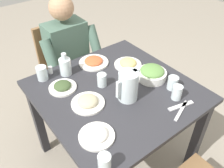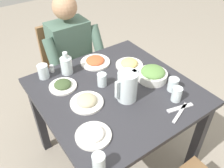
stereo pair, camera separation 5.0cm
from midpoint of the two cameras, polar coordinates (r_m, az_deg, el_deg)
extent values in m
plane|color=gray|center=(2.07, 1.39, -17.04)|extent=(8.00, 8.00, 0.00)
cube|color=#2D2D33|center=(1.53, 1.80, -1.78)|extent=(0.95, 0.95, 0.03)
cube|color=#232328|center=(2.22, 3.86, 0.89)|extent=(0.06, 0.06, 0.70)
cube|color=#232328|center=(1.93, -16.35, -8.01)|extent=(0.06, 0.06, 0.70)
cube|color=#232328|center=(1.84, 20.72, -12.44)|extent=(0.06, 0.06, 0.70)
cube|color=olive|center=(2.53, -6.98, 1.79)|extent=(0.04, 0.04, 0.41)
cube|color=olive|center=(2.43, -13.95, -1.03)|extent=(0.04, 0.04, 0.41)
cube|color=olive|center=(2.29, -2.77, -2.37)|extent=(0.04, 0.04, 0.41)
cube|color=olive|center=(2.18, -10.30, -5.71)|extent=(0.04, 0.04, 0.41)
cube|color=olive|center=(2.22, -9.03, 2.58)|extent=(0.40, 0.40, 0.03)
cube|color=olive|center=(2.24, -11.79, 9.39)|extent=(0.38, 0.04, 0.42)
cube|color=#4C6B5B|center=(2.05, -9.37, 8.10)|extent=(0.32, 0.20, 0.50)
sphere|color=tan|center=(1.89, -10.56, 17.77)|extent=(0.19, 0.19, 0.19)
cylinder|color=#2D3342|center=(2.10, -4.13, 0.11)|extent=(0.11, 0.38, 0.11)
cylinder|color=#2D3342|center=(2.10, -1.15, -6.50)|extent=(0.10, 0.10, 0.43)
cylinder|color=#4C6B5B|center=(2.01, -2.48, 8.83)|extent=(0.08, 0.23, 0.37)
cylinder|color=#2D3342|center=(2.04, -8.18, -1.60)|extent=(0.11, 0.38, 0.11)
cylinder|color=#2D3342|center=(2.04, -5.13, -8.43)|extent=(0.10, 0.10, 0.43)
cylinder|color=#4C6B5B|center=(1.86, -12.87, 5.08)|extent=(0.08, 0.23, 0.37)
cylinder|color=silver|center=(1.40, 4.74, -0.59)|extent=(0.12, 0.12, 0.19)
cube|color=silver|center=(1.36, 2.30, -1.44)|extent=(0.02, 0.02, 0.11)
cube|color=silver|center=(1.38, 6.67, 2.90)|extent=(0.04, 0.03, 0.02)
cylinder|color=white|center=(1.62, 10.59, 1.91)|extent=(0.20, 0.20, 0.05)
ellipsoid|color=#608E47|center=(1.60, 10.74, 2.93)|extent=(0.16, 0.16, 0.06)
cylinder|color=white|center=(1.77, -3.23, 5.26)|extent=(0.22, 0.22, 0.01)
ellipsoid|color=#CC5B33|center=(1.76, -3.25, 5.71)|extent=(0.14, 0.14, 0.04)
cylinder|color=white|center=(1.25, -3.34, -12.31)|extent=(0.19, 0.19, 0.01)
ellipsoid|color=white|center=(1.24, -3.37, -11.83)|extent=(0.12, 0.12, 0.04)
cylinder|color=white|center=(1.74, 5.00, 4.56)|extent=(0.20, 0.20, 0.01)
ellipsoid|color=#E0C670|center=(1.73, 5.03, 5.07)|extent=(0.12, 0.12, 0.05)
cylinder|color=white|center=(1.43, -5.08, -4.48)|extent=(0.20, 0.20, 0.01)
ellipsoid|color=#B7AD89|center=(1.41, -5.12, -3.93)|extent=(0.12, 0.12, 0.05)
cylinder|color=white|center=(1.56, -10.83, -0.55)|extent=(0.18, 0.18, 0.01)
ellipsoid|color=#3D512D|center=(1.55, -10.90, -0.07)|extent=(0.11, 0.11, 0.04)
cylinder|color=silver|center=(1.53, -1.51, 1.04)|extent=(0.06, 0.06, 0.09)
cylinder|color=silver|center=(1.65, -15.40, 2.92)|extent=(0.07, 0.07, 0.10)
cylinder|color=silver|center=(1.11, -1.83, -18.45)|extent=(0.06, 0.06, 0.10)
cylinder|color=silver|center=(1.48, 16.26, -2.39)|extent=(0.06, 0.06, 0.09)
cylinder|color=silver|center=(1.55, 15.39, -0.12)|extent=(0.07, 0.07, 0.09)
cylinder|color=silver|center=(1.66, -10.04, 4.37)|extent=(0.08, 0.08, 0.12)
cylinder|color=gold|center=(1.67, -9.95, 3.69)|extent=(0.07, 0.07, 0.07)
cylinder|color=silver|center=(1.61, -10.36, 6.77)|extent=(0.03, 0.03, 0.04)
cylinder|color=white|center=(1.71, -13.43, 3.48)|extent=(0.03, 0.03, 0.04)
cylinder|color=#B2B2B7|center=(1.69, -13.56, 4.23)|extent=(0.03, 0.03, 0.01)
cube|color=silver|center=(1.45, 17.04, -5.52)|extent=(0.17, 0.07, 0.01)
cube|color=silver|center=(1.43, 17.03, -6.62)|extent=(0.18, 0.08, 0.01)
camera|label=1|loc=(0.03, -89.07, 0.75)|focal=37.96mm
camera|label=2|loc=(0.03, 90.93, -0.75)|focal=37.96mm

